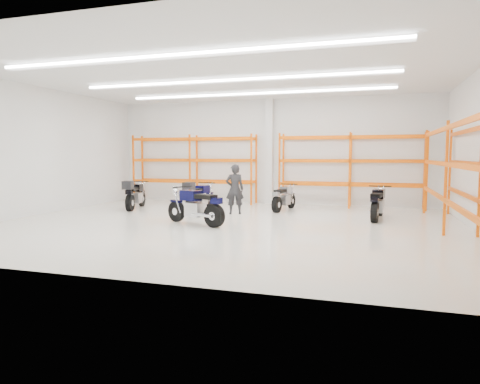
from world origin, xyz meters
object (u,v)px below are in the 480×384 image
(structural_column, at_px, (269,152))
(motorcycle_back_a, at_px, (134,195))
(motorcycle_main, at_px, (197,207))
(motorcycle_back_c, at_px, (283,198))
(motorcycle_back_b, at_px, (199,197))
(standing_man, at_px, (235,189))
(motorcycle_back_d, at_px, (377,204))

(structural_column, bearing_deg, motorcycle_back_a, -142.96)
(motorcycle_main, xyz_separation_m, motorcycle_back_c, (1.84, 4.03, -0.07))
(motorcycle_back_b, relative_size, motorcycle_back_c, 1.10)
(motorcycle_back_b, height_order, motorcycle_back_c, motorcycle_back_b)
(standing_man, bearing_deg, structural_column, -118.41)
(motorcycle_back_c, bearing_deg, motorcycle_back_a, -166.70)
(motorcycle_main, distance_m, standing_man, 2.64)
(motorcycle_main, xyz_separation_m, standing_man, (0.36, 2.59, 0.36))
(standing_man, relative_size, structural_column, 0.40)
(motorcycle_back_a, bearing_deg, motorcycle_back_c, 13.30)
(motorcycle_back_d, bearing_deg, standing_man, -178.57)
(motorcycle_back_a, relative_size, structural_column, 0.49)
(motorcycle_main, xyz_separation_m, motorcycle_back_b, (-1.20, 2.98, 0.01))
(motorcycle_back_b, height_order, structural_column, structural_column)
(motorcycle_main, relative_size, motorcycle_back_d, 1.01)
(motorcycle_main, relative_size, motorcycle_back_b, 1.00)
(motorcycle_back_b, distance_m, motorcycle_back_c, 3.21)
(structural_column, bearing_deg, standing_man, -96.83)
(motorcycle_main, relative_size, structural_column, 0.49)
(standing_man, xyz_separation_m, structural_column, (0.42, 3.54, 1.36))
(motorcycle_back_c, height_order, motorcycle_back_d, motorcycle_back_d)
(motorcycle_back_b, xyz_separation_m, standing_man, (1.56, -0.39, 0.35))
(motorcycle_back_a, xyz_separation_m, motorcycle_back_c, (5.60, 1.32, -0.09))
(motorcycle_back_a, distance_m, structural_column, 5.95)
(motorcycle_main, distance_m, structural_column, 6.42)
(motorcycle_back_b, height_order, motorcycle_back_d, motorcycle_back_b)
(motorcycle_back_a, bearing_deg, motorcycle_main, -35.66)
(structural_column, bearing_deg, motorcycle_back_d, -37.65)
(motorcycle_back_d, bearing_deg, structural_column, 142.35)
(motorcycle_back_a, height_order, standing_man, standing_man)
(motorcycle_back_b, bearing_deg, motorcycle_back_a, -173.73)
(motorcycle_back_c, bearing_deg, motorcycle_back_d, -21.18)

